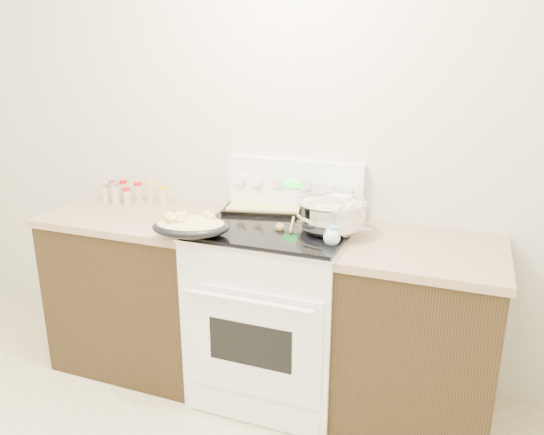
% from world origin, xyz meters
% --- Properties ---
extents(counter_left, '(0.93, 0.67, 0.92)m').
position_xyz_m(counter_left, '(-0.48, 1.43, 0.46)').
color(counter_left, black).
rests_on(counter_left, ground).
extents(counter_right, '(0.73, 0.67, 0.92)m').
position_xyz_m(counter_right, '(1.08, 1.43, 0.46)').
color(counter_right, black).
rests_on(counter_right, ground).
extents(kitchen_range, '(0.78, 0.73, 1.22)m').
position_xyz_m(kitchen_range, '(0.35, 1.42, 0.49)').
color(kitchen_range, white).
rests_on(kitchen_range, ground).
extents(mixing_bowl, '(0.38, 0.38, 0.20)m').
position_xyz_m(mixing_bowl, '(0.63, 1.44, 1.02)').
color(mixing_bowl, silver).
rests_on(mixing_bowl, kitchen_range).
extents(roasting_pan, '(0.42, 0.34, 0.12)m').
position_xyz_m(roasting_pan, '(0.02, 1.14, 0.99)').
color(roasting_pan, black).
rests_on(roasting_pan, kitchen_range).
extents(baking_sheet, '(0.49, 0.39, 0.06)m').
position_xyz_m(baking_sheet, '(0.19, 1.68, 0.96)').
color(baking_sheet, black).
rests_on(baking_sheet, kitchen_range).
extents(wooden_spoon, '(0.09, 0.28, 0.04)m').
position_xyz_m(wooden_spoon, '(0.41, 1.41, 0.95)').
color(wooden_spoon, '#9D7A48').
rests_on(wooden_spoon, kitchen_range).
extents(blue_ladle, '(0.19, 0.23, 0.10)m').
position_xyz_m(blue_ladle, '(0.69, 1.27, 0.98)').
color(blue_ladle, '#9DC9EA').
rests_on(blue_ladle, kitchen_range).
extents(spice_jars, '(0.41, 0.15, 0.13)m').
position_xyz_m(spice_jars, '(-0.64, 1.59, 0.98)').
color(spice_jars, '#BFB28C').
rests_on(spice_jars, counter_left).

